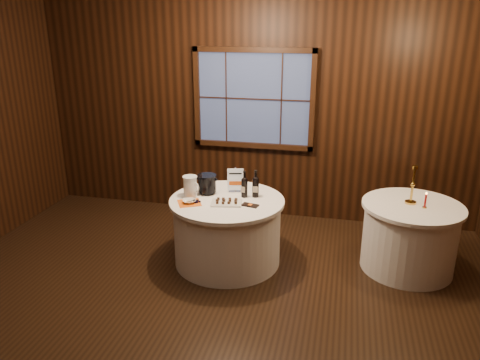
% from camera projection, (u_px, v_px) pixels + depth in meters
% --- Properties ---
extents(ground, '(6.00, 6.00, 0.00)m').
position_uv_depth(ground, '(202.00, 311.00, 4.52)').
color(ground, black).
rests_on(ground, ground).
extents(back_wall, '(6.00, 0.10, 3.00)m').
position_uv_depth(back_wall, '(254.00, 106.00, 6.29)').
color(back_wall, black).
rests_on(back_wall, ground).
extents(main_table, '(1.28, 1.28, 0.77)m').
position_uv_depth(main_table, '(227.00, 231.00, 5.31)').
color(main_table, white).
rests_on(main_table, ground).
extents(side_table, '(1.08, 1.08, 0.77)m').
position_uv_depth(side_table, '(409.00, 237.00, 5.16)').
color(side_table, white).
rests_on(side_table, ground).
extents(sign_stand, '(0.18, 0.12, 0.30)m').
position_uv_depth(sign_stand, '(235.00, 184.00, 5.36)').
color(sign_stand, silver).
rests_on(sign_stand, main_table).
extents(port_bottle_left, '(0.07, 0.08, 0.30)m').
position_uv_depth(port_bottle_left, '(244.00, 186.00, 5.22)').
color(port_bottle_left, black).
rests_on(port_bottle_left, main_table).
extents(port_bottle_right, '(0.07, 0.08, 0.31)m').
position_uv_depth(port_bottle_right, '(255.00, 185.00, 5.22)').
color(port_bottle_right, black).
rests_on(port_bottle_right, main_table).
extents(ice_bucket, '(0.22, 0.22, 0.22)m').
position_uv_depth(ice_bucket, '(207.00, 184.00, 5.32)').
color(ice_bucket, black).
rests_on(ice_bucket, main_table).
extents(chocolate_plate, '(0.36, 0.27, 0.05)m').
position_uv_depth(chocolate_plate, '(226.00, 202.00, 5.06)').
color(chocolate_plate, silver).
rests_on(chocolate_plate, main_table).
extents(chocolate_box, '(0.19, 0.13, 0.01)m').
position_uv_depth(chocolate_box, '(250.00, 205.00, 5.00)').
color(chocolate_box, black).
rests_on(chocolate_box, main_table).
extents(grape_bunch, '(0.15, 0.09, 0.03)m').
position_uv_depth(grape_bunch, '(196.00, 202.00, 5.07)').
color(grape_bunch, black).
rests_on(grape_bunch, main_table).
extents(glass_pitcher, '(0.22, 0.17, 0.24)m').
position_uv_depth(glass_pitcher, '(190.00, 186.00, 5.24)').
color(glass_pitcher, silver).
rests_on(glass_pitcher, main_table).
extents(orange_napkin, '(0.32, 0.32, 0.00)m').
position_uv_depth(orange_napkin, '(189.00, 203.00, 5.08)').
color(orange_napkin, orange).
rests_on(orange_napkin, main_table).
extents(cracker_bowl, '(0.18, 0.18, 0.03)m').
position_uv_depth(cracker_bowl, '(189.00, 201.00, 5.07)').
color(cracker_bowl, silver).
rests_on(cracker_bowl, orange_napkin).
extents(brass_candlestick, '(0.12, 0.12, 0.43)m').
position_uv_depth(brass_candlestick, '(412.00, 190.00, 5.02)').
color(brass_candlestick, gold).
rests_on(brass_candlestick, side_table).
extents(red_candle, '(0.05, 0.05, 0.18)m').
position_uv_depth(red_candle, '(425.00, 202.00, 4.93)').
color(red_candle, gold).
rests_on(red_candle, side_table).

